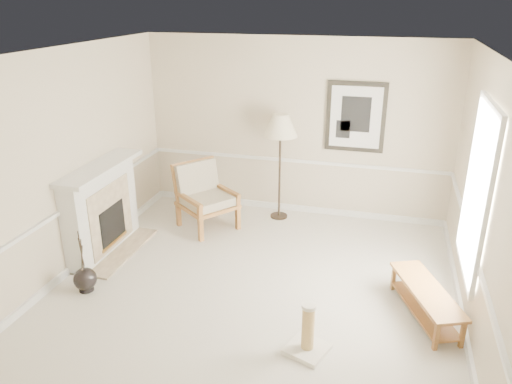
{
  "coord_description": "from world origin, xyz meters",
  "views": [
    {
      "loc": [
        1.45,
        -5.07,
        3.48
      ],
      "look_at": [
        -0.11,
        0.7,
        1.11
      ],
      "focal_mm": 35.0,
      "sensor_mm": 36.0,
      "label": 1
    }
  ],
  "objects_px": {
    "floor_lamp": "(280,128)",
    "scratching_post": "(308,337)",
    "armchair": "(203,193)",
    "floor_vase": "(85,280)",
    "bench": "(426,298)"
  },
  "relations": [
    {
      "from": "floor_vase",
      "to": "armchair",
      "type": "height_order",
      "value": "armchair"
    },
    {
      "from": "armchair",
      "to": "floor_lamp",
      "type": "distance_m",
      "value": 1.59
    },
    {
      "from": "bench",
      "to": "scratching_post",
      "type": "bearing_deg",
      "value": -141.2
    },
    {
      "from": "bench",
      "to": "scratching_post",
      "type": "xyz_separation_m",
      "value": [
        -1.2,
        -0.97,
        -0.06
      ]
    },
    {
      "from": "floor_lamp",
      "to": "scratching_post",
      "type": "height_order",
      "value": "floor_lamp"
    },
    {
      "from": "floor_vase",
      "to": "bench",
      "type": "bearing_deg",
      "value": 7.73
    },
    {
      "from": "armchair",
      "to": "scratching_post",
      "type": "xyz_separation_m",
      "value": [
        2.13,
        -2.62,
        -0.37
      ]
    },
    {
      "from": "bench",
      "to": "floor_vase",
      "type": "bearing_deg",
      "value": -172.27
    },
    {
      "from": "floor_lamp",
      "to": "bench",
      "type": "distance_m",
      "value": 3.43
    },
    {
      "from": "floor_lamp",
      "to": "scratching_post",
      "type": "relative_size",
      "value": 3.05
    },
    {
      "from": "floor_lamp",
      "to": "scratching_post",
      "type": "distance_m",
      "value": 3.65
    },
    {
      "from": "armchair",
      "to": "scratching_post",
      "type": "distance_m",
      "value": 3.39
    },
    {
      "from": "floor_lamp",
      "to": "bench",
      "type": "xyz_separation_m",
      "value": [
        2.24,
        -2.27,
        -1.28
      ]
    },
    {
      "from": "floor_vase",
      "to": "bench",
      "type": "distance_m",
      "value": 4.13
    },
    {
      "from": "armchair",
      "to": "bench",
      "type": "xyz_separation_m",
      "value": [
        3.33,
        -1.65,
        -0.31
      ]
    }
  ]
}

